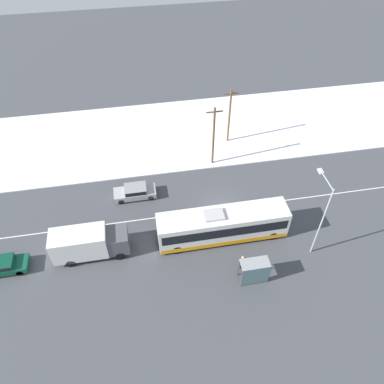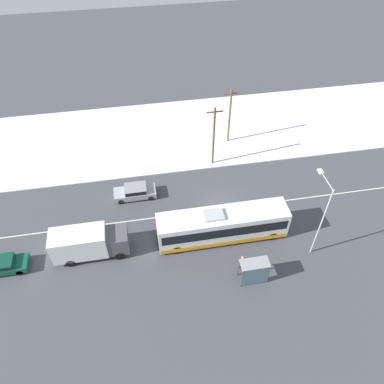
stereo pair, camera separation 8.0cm
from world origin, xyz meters
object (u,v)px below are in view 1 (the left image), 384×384
(pedestrian_at_stop, at_px, (242,261))
(utility_pole_snowlot, at_px, (229,115))
(sedan_car, at_px, (135,191))
(streetlamp, at_px, (322,211))
(utility_pole_roadside, at_px, (213,136))
(parked_car_near_truck, at_px, (2,265))
(bus_shelter, at_px, (255,271))
(box_truck, at_px, (88,243))
(city_bus, at_px, (223,225))

(pedestrian_at_stop, height_order, utility_pole_snowlot, utility_pole_snowlot)
(sedan_car, distance_m, streetlamp, 18.75)
(sedan_car, distance_m, utility_pole_roadside, 10.46)
(parked_car_near_truck, xyz_separation_m, streetlamp, (27.74, -2.42, 4.38))
(sedan_car, xyz_separation_m, bus_shelter, (9.32, -12.14, 0.90))
(box_truck, distance_m, bus_shelter, 14.90)
(streetlamp, bearing_deg, pedestrian_at_stop, -170.80)
(box_truck, relative_size, utility_pole_roadside, 0.90)
(parked_car_near_truck, relative_size, bus_shelter, 1.72)
(box_truck, xyz_separation_m, bus_shelter, (13.88, -5.41, -0.03))
(bus_shelter, height_order, utility_pole_roadside, utility_pole_roadside)
(city_bus, distance_m, parked_car_near_truck, 19.98)
(pedestrian_at_stop, bearing_deg, box_truck, 163.55)
(city_bus, distance_m, box_truck, 12.32)
(sedan_car, bearing_deg, box_truck, 55.88)
(sedan_car, height_order, streetlamp, streetlamp)
(bus_shelter, xyz_separation_m, utility_pole_roadside, (-0.14, 16.01, 2.28))
(city_bus, distance_m, pedestrian_at_stop, 3.94)
(city_bus, relative_size, bus_shelter, 4.91)
(box_truck, relative_size, parked_car_near_truck, 1.60)
(city_bus, xyz_separation_m, parked_car_near_truck, (-19.96, -0.25, -0.95))
(bus_shelter, relative_size, streetlamp, 0.30)
(pedestrian_at_stop, xyz_separation_m, streetlamp, (6.84, 1.11, 4.05))
(box_truck, bearing_deg, bus_shelter, -21.30)
(box_truck, bearing_deg, pedestrian_at_stop, -16.45)
(bus_shelter, relative_size, utility_pole_roadside, 0.33)
(box_truck, bearing_deg, streetlamp, -7.95)
(parked_car_near_truck, bearing_deg, utility_pole_roadside, 27.20)
(pedestrian_at_stop, xyz_separation_m, utility_pole_roadside, (0.48, 14.51, 2.89))
(box_truck, xyz_separation_m, parked_car_near_truck, (-7.64, -0.39, -0.97))
(parked_car_near_truck, distance_m, streetlamp, 28.19)
(utility_pole_roadside, bearing_deg, city_bus, -97.51)
(parked_car_near_truck, bearing_deg, pedestrian_at_stop, -9.59)
(box_truck, height_order, streetlamp, streetlamp)
(pedestrian_at_stop, distance_m, utility_pole_roadside, 14.81)
(sedan_car, distance_m, utility_pole_snowlot, 14.51)
(utility_pole_roadside, bearing_deg, box_truck, -142.35)
(city_bus, xyz_separation_m, streetlamp, (7.78, -2.67, 3.43))
(parked_car_near_truck, bearing_deg, streetlamp, -4.99)
(pedestrian_at_stop, bearing_deg, streetlamp, 9.20)
(pedestrian_at_stop, xyz_separation_m, utility_pole_snowlot, (3.24, 18.31, 2.71))
(sedan_car, bearing_deg, city_bus, 138.52)
(streetlamp, distance_m, utility_pole_roadside, 14.89)
(box_truck, bearing_deg, parked_car_near_truck, -177.10)
(parked_car_near_truck, height_order, pedestrian_at_stop, pedestrian_at_stop)
(city_bus, distance_m, streetlamp, 8.91)
(sedan_car, relative_size, utility_pole_roadside, 0.58)
(streetlamp, bearing_deg, bus_shelter, -157.27)
(utility_pole_roadside, xyz_separation_m, utility_pole_snowlot, (2.76, 3.79, -0.18))
(box_truck, relative_size, streetlamp, 0.83)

